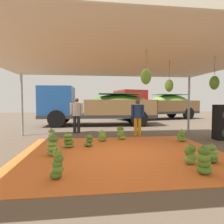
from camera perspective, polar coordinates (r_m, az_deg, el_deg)
ground_plane at (r=8.48m, az=-0.43°, el=-6.91°), size 40.00×40.00×0.00m
tarp_orange at (r=5.57m, az=3.17°, el=-12.07°), size 5.76×4.77×0.01m
tent_canopy at (r=5.43m, az=3.68°, el=15.50°), size 8.00×7.00×2.71m
banana_bunch_0 at (r=7.46m, az=2.70°, el=-6.40°), size 0.45×0.42×0.53m
banana_bunch_1 at (r=6.33m, az=-6.85°, el=-8.59°), size 0.38×0.38×0.43m
banana_bunch_2 at (r=3.87m, az=-16.02°, el=-14.95°), size 0.34×0.33×0.59m
banana_bunch_3 at (r=7.20m, az=-17.56°, el=-6.98°), size 0.35×0.35×0.53m
banana_bunch_4 at (r=7.09m, az=-2.91°, el=-7.28°), size 0.42×0.43×0.43m
banana_bunch_5 at (r=5.21m, az=27.67°, el=-11.09°), size 0.36×0.36×0.48m
banana_bunch_6 at (r=4.34m, az=25.74°, el=-13.10°), size 0.38×0.38×0.59m
banana_bunch_7 at (r=6.27m, az=-12.91°, el=-8.43°), size 0.42×0.44×0.51m
banana_bunch_8 at (r=5.46m, az=-17.23°, el=-9.84°), size 0.43×0.43×0.57m
banana_bunch_9 at (r=7.54m, az=20.06°, el=-6.78°), size 0.43×0.46×0.46m
banana_bunch_10 at (r=4.91m, az=22.32°, el=-11.73°), size 0.37×0.37×0.48m
cargo_truck_main at (r=12.10m, az=-5.00°, el=1.96°), size 7.11×2.55×2.40m
cargo_truck_far at (r=16.71m, az=12.93°, el=2.29°), size 7.53×4.13×2.40m
worker_0 at (r=8.35m, az=7.67°, el=-0.74°), size 0.58×0.35×1.57m
worker_1 at (r=9.18m, az=-10.54°, el=-0.11°), size 0.61×0.37×1.66m
speaker_stack at (r=8.52m, az=30.10°, el=-2.65°), size 0.61×0.52×1.36m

